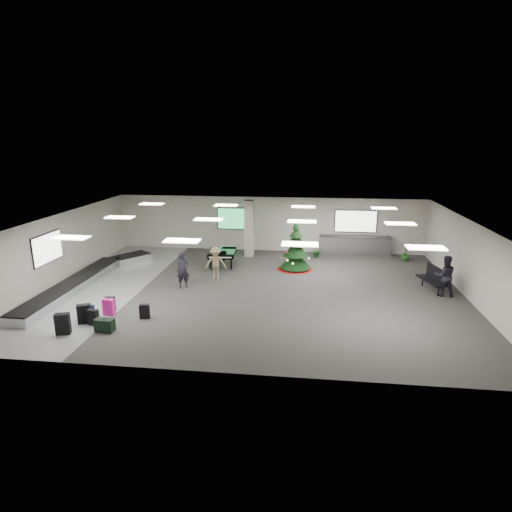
# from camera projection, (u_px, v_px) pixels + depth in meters

# --- Properties ---
(ground) EXTENTS (18.00, 18.00, 0.00)m
(ground) POSITION_uv_depth(u_px,v_px,m) (255.00, 290.00, 18.97)
(ground) COLOR #322F2D
(ground) RESTS_ON ground
(room_envelope) EXTENTS (18.02, 14.02, 3.21)m
(room_envelope) POSITION_uv_depth(u_px,v_px,m) (248.00, 235.00, 19.04)
(room_envelope) COLOR #A8A49A
(room_envelope) RESTS_ON ground
(baggage_carousel) EXTENTS (2.28, 9.71, 0.43)m
(baggage_carousel) POSITION_uv_depth(u_px,v_px,m) (86.00, 279.00, 19.74)
(baggage_carousel) COLOR silver
(baggage_carousel) RESTS_ON ground
(service_counter) EXTENTS (4.05, 0.65, 1.08)m
(service_counter) POSITION_uv_depth(u_px,v_px,m) (355.00, 245.00, 24.62)
(service_counter) COLOR silver
(service_counter) RESTS_ON ground
(suitcase_0) EXTENTS (0.54, 0.39, 0.77)m
(suitcase_0) POSITION_uv_depth(u_px,v_px,m) (63.00, 324.00, 14.62)
(suitcase_0) COLOR black
(suitcase_0) RESTS_ON ground
(suitcase_1) EXTENTS (0.41, 0.27, 0.61)m
(suitcase_1) POSITION_uv_depth(u_px,v_px,m) (93.00, 317.00, 15.36)
(suitcase_1) COLOR black
(suitcase_1) RESTS_ON ground
(pink_suitcase) EXTENTS (0.43, 0.27, 0.66)m
(pink_suitcase) POSITION_uv_depth(u_px,v_px,m) (109.00, 307.00, 16.21)
(pink_suitcase) COLOR #DD1C85
(pink_suitcase) RESTS_ON ground
(suitcase_3) EXTENTS (0.40, 0.27, 0.57)m
(suitcase_3) POSITION_uv_depth(u_px,v_px,m) (145.00, 311.00, 15.94)
(suitcase_3) COLOR black
(suitcase_3) RESTS_ON ground
(navy_suitcase) EXTENTS (0.48, 0.38, 0.67)m
(navy_suitcase) POSITION_uv_depth(u_px,v_px,m) (88.00, 313.00, 15.62)
(navy_suitcase) COLOR black
(navy_suitcase) RESTS_ON ground
(suitcase_5) EXTENTS (0.54, 0.43, 0.74)m
(suitcase_5) POSITION_uv_depth(u_px,v_px,m) (84.00, 314.00, 15.50)
(suitcase_5) COLOR black
(suitcase_5) RESTS_ON ground
(green_duffel) EXTENTS (0.69, 0.39, 0.47)m
(green_duffel) POSITION_uv_depth(u_px,v_px,m) (105.00, 325.00, 14.90)
(green_duffel) COLOR black
(green_duffel) RESTS_ON ground
(suitcase_8) EXTENTS (0.42, 0.28, 0.59)m
(suitcase_8) POSITION_uv_depth(u_px,v_px,m) (110.00, 304.00, 16.58)
(suitcase_8) COLOR black
(suitcase_8) RESTS_ON ground
(christmas_tree) EXTENTS (1.85, 1.85, 2.64)m
(christmas_tree) POSITION_uv_depth(u_px,v_px,m) (296.00, 252.00, 21.76)
(christmas_tree) COLOR maroon
(christmas_tree) RESTS_ON ground
(grand_piano) EXTENTS (1.47, 1.83, 0.99)m
(grand_piano) POSITION_uv_depth(u_px,v_px,m) (222.00, 253.00, 22.31)
(grand_piano) COLOR black
(grand_piano) RESTS_ON ground
(bench) EXTENTS (0.98, 1.78, 1.07)m
(bench) POSITION_uv_depth(u_px,v_px,m) (434.00, 278.00, 18.72)
(bench) COLOR black
(bench) RESTS_ON ground
(traveler_a) EXTENTS (0.70, 0.63, 1.62)m
(traveler_a) POSITION_uv_depth(u_px,v_px,m) (183.00, 270.00, 19.08)
(traveler_a) COLOR black
(traveler_a) RESTS_ON ground
(traveler_b) EXTENTS (1.09, 0.73, 1.56)m
(traveler_b) POSITION_uv_depth(u_px,v_px,m) (216.00, 263.00, 20.32)
(traveler_b) COLOR #847751
(traveler_b) RESTS_ON ground
(traveler_bench) EXTENTS (0.88, 0.69, 1.78)m
(traveler_bench) POSITION_uv_depth(u_px,v_px,m) (445.00, 276.00, 18.07)
(traveler_bench) COLOR black
(traveler_bench) RESTS_ON ground
(potted_plant_left) EXTENTS (0.62, 0.62, 0.89)m
(potted_plant_left) POSITION_uv_depth(u_px,v_px,m) (317.00, 250.00, 24.06)
(potted_plant_left) COLOR #153D13
(potted_plant_left) RESTS_ON ground
(potted_plant_right) EXTENTS (0.54, 0.54, 0.81)m
(potted_plant_right) POSITION_uv_depth(u_px,v_px,m) (406.00, 254.00, 23.38)
(potted_plant_right) COLOR #153D13
(potted_plant_right) RESTS_ON ground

